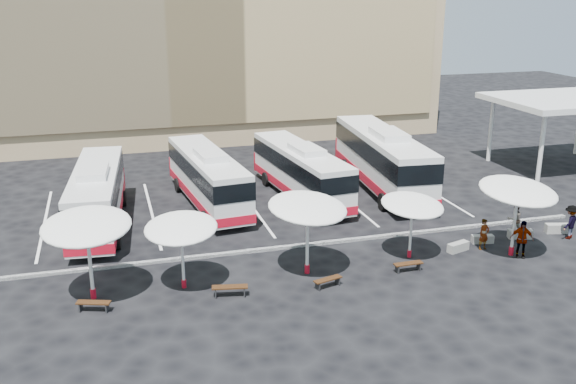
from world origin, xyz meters
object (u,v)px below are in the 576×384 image
object	(u,v)px
passenger_1	(515,219)
wood_bench_0	(94,304)
bus_1	(207,176)
passenger_3	(570,222)
bus_2	(301,170)
sunshade_2	(308,208)
conc_bench_1	(482,239)
bus_0	(97,194)
wood_bench_2	(328,281)
conc_bench_2	(520,234)
wood_bench_3	(408,265)
conc_bench_0	(458,247)
sunshade_0	(86,226)
sunshade_3	(412,205)
passenger_0	(484,234)
conc_bench_3	(558,228)
wood_bench_1	(230,289)
sunshade_4	(518,191)
sunshade_1	(181,228)
passenger_2	(522,239)
bus_3	(382,158)

from	to	relation	value
passenger_1	wood_bench_0	bearing A→B (deg)	19.45
bus_1	passenger_3	distance (m)	20.64
bus_2	sunshade_2	distance (m)	11.48
conc_bench_1	passenger_3	xyz separation A→B (m)	(4.75, -0.69, 0.71)
bus_0	wood_bench_2	size ratio (longest dim) A/B	8.16
conc_bench_2	wood_bench_3	bearing A→B (deg)	-164.12
wood_bench_2	conc_bench_0	xyz separation A→B (m)	(7.73, 2.05, -0.09)
sunshade_0	sunshade_3	world-z (taller)	sunshade_0
passenger_0	passenger_3	xyz separation A→B (m)	(5.20, 0.05, 0.11)
passenger_1	passenger_3	bearing A→B (deg)	162.20
conc_bench_2	conc_bench_3	bearing A→B (deg)	2.82
wood_bench_3	wood_bench_1	bearing A→B (deg)	-178.70
bus_2	sunshade_4	distance (m)	13.98
sunshade_1	passenger_1	distance (m)	18.23
bus_0	passenger_1	xyz separation A→B (m)	(21.58, -7.58, -0.99)
conc_bench_0	sunshade_4	bearing A→B (deg)	-27.19
sunshade_3	bus_1	bearing A→B (deg)	127.27
bus_0	sunshade_2	bearing A→B (deg)	-40.13
sunshade_1	wood_bench_0	distance (m)	4.74
passenger_2	bus_2	bearing A→B (deg)	149.02
sunshade_0	passenger_0	distance (m)	19.28
bus_3	passenger_2	size ratio (longest dim) A/B	6.86
sunshade_1	sunshade_4	world-z (taller)	sunshade_4
sunshade_4	passenger_2	size ratio (longest dim) A/B	2.46
bus_2	passenger_3	xyz separation A→B (m)	(11.65, -10.66, -0.89)
sunshade_2	conc_bench_1	xyz separation A→B (m)	(9.96, 1.00, -3.01)
bus_2	wood_bench_3	size ratio (longest dim) A/B	8.04
wood_bench_1	bus_3	bearing A→B (deg)	44.92
bus_3	wood_bench_3	world-z (taller)	bus_3
sunshade_3	passenger_2	size ratio (longest dim) A/B	2.02
wood_bench_2	conc_bench_3	xyz separation A→B (m)	(14.28, 2.82, -0.07)
sunshade_3	conc_bench_3	world-z (taller)	sunshade_3
conc_bench_1	conc_bench_3	size ratio (longest dim) A/B	0.85
conc_bench_3	wood_bench_1	bearing A→B (deg)	-172.41
bus_2	conc_bench_0	xyz separation A→B (m)	(5.10, -10.59, -1.58)
bus_3	conc_bench_0	size ratio (longest dim) A/B	10.92
wood_bench_0	passenger_1	size ratio (longest dim) A/B	0.86
passenger_0	sunshade_4	bearing A→B (deg)	-57.03
wood_bench_2	bus_2	bearing A→B (deg)	78.25
wood_bench_2	wood_bench_1	bearing A→B (deg)	175.59
passenger_1	passenger_3	distance (m)	2.76
bus_2	passenger_2	size ratio (longest dim) A/B	5.90
bus_3	conc_bench_2	distance (m)	11.05
sunshade_2	passenger_2	distance (m)	11.00
bus_3	wood_bench_3	bearing A→B (deg)	-103.58
bus_0	sunshade_0	bearing A→B (deg)	-87.27
sunshade_4	wood_bench_1	size ratio (longest dim) A/B	2.95
sunshade_1	conc_bench_0	bearing A→B (deg)	1.24
bus_0	conc_bench_1	size ratio (longest dim) A/B	10.16
sunshade_2	passenger_0	xyz separation A→B (m)	(9.51, 0.27, -2.41)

